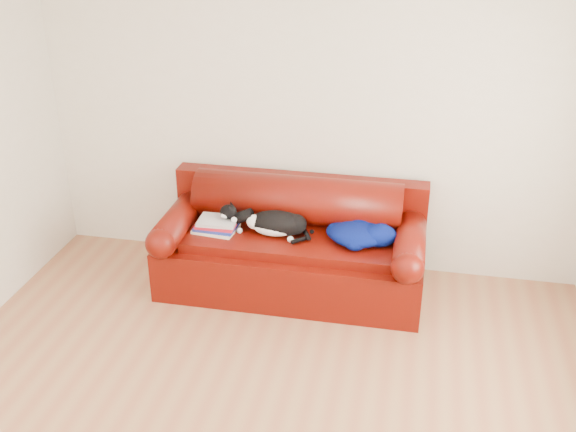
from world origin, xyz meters
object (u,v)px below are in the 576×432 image
sofa_base (292,262)px  book_stack (217,225)px  cat (276,224)px  blanket (360,232)px

sofa_base → book_stack: 0.68m
sofa_base → cat: size_ratio=3.21×
sofa_base → book_stack: bearing=-173.7°
sofa_base → cat: cat is taller
sofa_base → cat: (-0.12, -0.04, 0.35)m
book_stack → sofa_base: bearing=6.3°
sofa_base → blanket: 0.64m
cat → blanket: bearing=3.5°
blanket → cat: bearing=-178.0°
book_stack → blanket: blanket is taller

